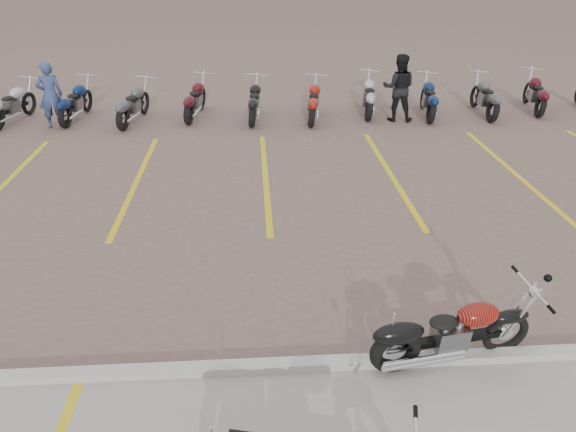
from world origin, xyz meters
name	(u,v)px	position (x,y,z in m)	size (l,w,h in m)	color
ground	(274,278)	(0.00, 0.00, 0.00)	(100.00, 100.00, 0.00)	#725B52
curb	(281,366)	(0.00, -2.00, 0.06)	(60.00, 0.18, 0.12)	#ADAAA3
parking_stripes	(265,177)	(0.00, 4.00, 0.00)	(38.00, 5.50, 0.01)	gold
flame_cruiser	(447,334)	(1.94, -1.98, 0.41)	(2.01, 0.46, 0.83)	black
person_a	(50,95)	(-5.56, 7.99, 0.87)	(0.63, 0.42, 1.74)	navy
person_b	(399,88)	(3.80, 8.01, 0.91)	(0.89, 0.69, 1.83)	black
bg_bike_row	(253,99)	(-0.21, 8.52, 0.55)	(20.68, 2.06, 1.10)	black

